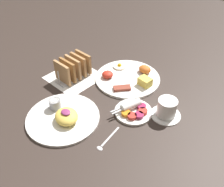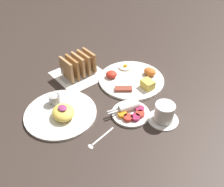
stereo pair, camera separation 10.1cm
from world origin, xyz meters
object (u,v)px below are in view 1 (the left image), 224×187
plate_breakfast (128,77)px  plate_condiments (133,111)px  toast_rack (73,68)px  coffee_cup (167,109)px  plate_foreground (63,116)px

plate_breakfast → plate_condiments: plate_breakfast is taller
plate_breakfast → toast_rack: toast_rack is taller
plate_breakfast → toast_rack: size_ratio=1.69×
plate_condiments → coffee_cup: coffee_cup is taller
coffee_cup → plate_breakfast: bearing=161.9°
toast_rack → coffee_cup: size_ratio=1.50×
plate_condiments → plate_foreground: (-0.18, -0.21, 0.00)m
plate_foreground → plate_condiments: bearing=49.9°
plate_condiments → toast_rack: toast_rack is taller
plate_breakfast → plate_foreground: bearing=-92.5°
plate_foreground → toast_rack: 0.28m
plate_condiments → coffee_cup: bearing=36.5°
plate_condiments → plate_foreground: 0.28m
plate_condiments → plate_foreground: plate_foreground is taller
toast_rack → plate_condiments: bearing=0.2°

